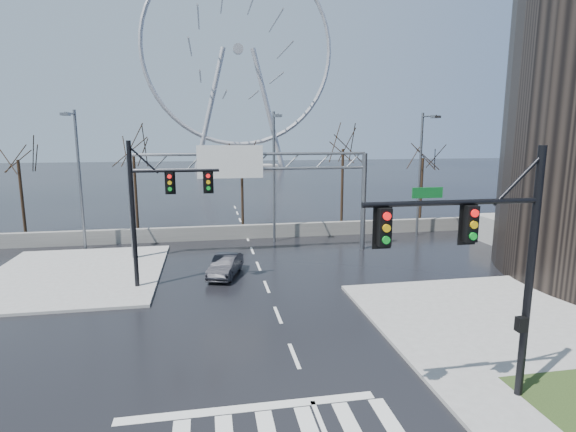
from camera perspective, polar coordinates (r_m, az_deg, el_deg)
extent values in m
plane|color=black|center=(17.89, 0.79, -17.34)|extent=(260.00, 260.00, 0.00)
cube|color=gray|center=(23.36, 25.11, -11.32)|extent=(12.00, 10.00, 0.15)
cube|color=gray|center=(29.83, -25.42, -6.72)|extent=(10.00, 12.00, 0.15)
cube|color=slate|center=(36.51, -5.21, -1.98)|extent=(52.00, 0.50, 1.10)
cylinder|color=black|center=(15.59, 28.33, -6.98)|extent=(0.24, 0.24, 8.00)
cylinder|color=black|center=(13.56, 20.22, 1.61)|extent=(5.40, 0.16, 0.16)
cube|color=black|center=(13.79, 22.17, -0.91)|extent=(0.35, 0.28, 1.05)
cube|color=black|center=(12.60, 12.12, -1.38)|extent=(0.35, 0.28, 1.05)
cylinder|color=black|center=(25.24, -19.08, -0.07)|extent=(0.24, 0.24, 8.00)
cylinder|color=black|center=(24.68, -14.10, 5.59)|extent=(4.60, 0.16, 0.16)
cube|color=black|center=(24.61, -14.76, 4.14)|extent=(0.35, 0.28, 1.05)
cube|color=black|center=(24.53, -10.09, 4.30)|extent=(0.35, 0.28, 1.05)
cylinder|color=slate|center=(31.32, -19.20, 0.92)|extent=(0.36, 0.36, 7.00)
cylinder|color=slate|center=(32.84, 9.56, 1.76)|extent=(0.36, 0.36, 7.00)
cylinder|color=slate|center=(30.73, -4.57, 7.86)|extent=(16.00, 0.20, 0.20)
cylinder|color=slate|center=(30.79, -4.54, 6.00)|extent=(16.00, 0.20, 0.20)
cube|color=#0B531C|center=(30.49, -7.35, 6.84)|extent=(4.20, 0.10, 2.00)
cube|color=silver|center=(30.43, -7.35, 6.84)|extent=(4.40, 0.02, 2.20)
cylinder|color=slate|center=(35.36, -24.90, 4.00)|extent=(0.20, 0.20, 10.00)
cylinder|color=slate|center=(34.18, -25.97, 11.65)|extent=(0.12, 2.20, 0.12)
cube|color=slate|center=(33.21, -26.43, 11.51)|extent=(0.50, 0.70, 0.18)
cylinder|color=slate|center=(34.58, -1.79, 4.83)|extent=(0.20, 0.20, 10.00)
cylinder|color=slate|center=(33.36, -1.55, 12.71)|extent=(0.12, 2.20, 0.12)
cube|color=slate|center=(32.37, -1.28, 12.61)|extent=(0.50, 0.70, 0.18)
cylinder|color=slate|center=(38.22, 16.37, 4.94)|extent=(0.20, 0.20, 10.00)
cylinder|color=slate|center=(37.12, 17.51, 12.01)|extent=(0.12, 2.20, 0.12)
cube|color=slate|center=(36.24, 18.25, 11.86)|extent=(0.50, 0.70, 0.18)
cylinder|color=black|center=(42.60, -30.70, 1.92)|extent=(0.24, 0.24, 6.30)
cylinder|color=black|center=(39.81, -18.76, 2.66)|extent=(0.24, 0.24, 6.75)
cylinder|color=black|center=(40.52, -5.83, 2.64)|extent=(0.24, 0.24, 5.85)
cylinder|color=black|center=(41.15, 6.89, 3.55)|extent=(0.24, 0.24, 7.02)
cylinder|color=black|center=(44.65, 16.56, 3.15)|extent=(0.24, 0.24, 6.12)
cube|color=gray|center=(111.12, -6.08, 6.23)|extent=(18.00, 6.00, 1.00)
torus|color=#B2B2B7|center=(112.58, -6.36, 20.34)|extent=(45.00, 1.00, 45.00)
cylinder|color=#B2B2B7|center=(112.58, -6.36, 20.34)|extent=(2.40, 1.50, 2.40)
cylinder|color=#B2B2B7|center=(110.70, -9.92, 13.12)|extent=(8.28, 1.20, 28.82)
cylinder|color=#B2B2B7|center=(111.72, -2.53, 13.23)|extent=(8.28, 1.20, 28.82)
imported|color=black|center=(27.09, -7.96, -6.24)|extent=(2.42, 4.03, 1.26)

